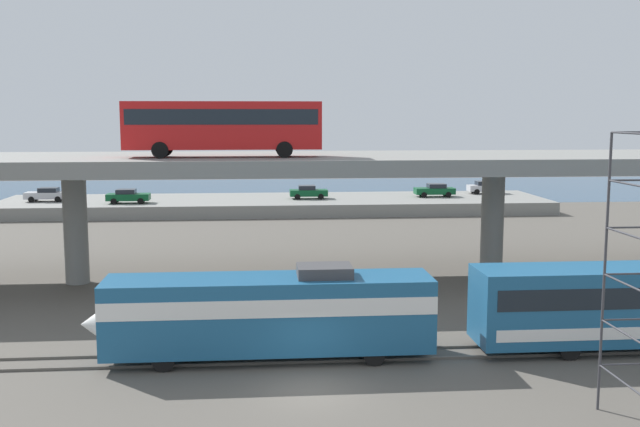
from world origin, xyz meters
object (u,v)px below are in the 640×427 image
parked_car_4 (485,187)px  transit_bus_on_overpass (223,124)px  parked_car_2 (435,190)px  parked_car_3 (47,194)px  train_locomotive (253,311)px  parked_car_1 (128,196)px  parked_car_0 (308,192)px

parked_car_4 → transit_bus_on_overpass: bearing=-126.2°
parked_car_2 → parked_car_3: same height
train_locomotive → transit_bus_on_overpass: transit_bus_on_overpass is taller
parked_car_3 → parked_car_4: 49.95m
train_locomotive → parked_car_2: train_locomotive is taller
parked_car_1 → parked_car_2: bearing=5.7°
transit_bus_on_overpass → parked_car_0: 37.86m
train_locomotive → parked_car_2: (20.54, 51.36, -0.05)m
parked_car_3 → transit_bus_on_overpass: bearing=119.9°
parked_car_1 → parked_car_4: bearing=8.6°
train_locomotive → parked_car_3: bearing=-66.0°
train_locomotive → transit_bus_on_overpass: size_ratio=1.28×
parked_car_2 → parked_car_3: 43.04m
parked_car_2 → parked_car_3: bearing=1.3°
parked_car_0 → parked_car_1: 19.56m
parked_car_0 → transit_bus_on_overpass: bearing=-102.1°
transit_bus_on_overpass → parked_car_0: bearing=77.9°
parked_car_1 → parked_car_4: 41.24m
transit_bus_on_overpass → parked_car_2: (22.33, 36.97, -8.06)m
parked_car_0 → parked_car_3: same height
parked_car_0 → parked_car_4: bearing=9.6°
parked_car_0 → parked_car_1: bearing=-172.4°
train_locomotive → transit_bus_on_overpass: (-1.79, 14.39, 8.01)m
parked_car_3 → parked_car_4: same height
parked_car_2 → parked_car_1: bearing=5.7°
train_locomotive → parked_car_2: size_ratio=3.38×
train_locomotive → parked_car_0: (5.94, 50.56, -0.05)m
parked_car_4 → parked_car_0: bearing=-170.4°
parked_car_1 → transit_bus_on_overpass: bearing=-70.8°
parked_car_2 → parked_car_3: (-43.03, -0.98, -0.00)m
parked_car_0 → parked_car_2: (14.61, 0.80, 0.00)m
parked_car_0 → parked_car_4: size_ratio=1.01×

